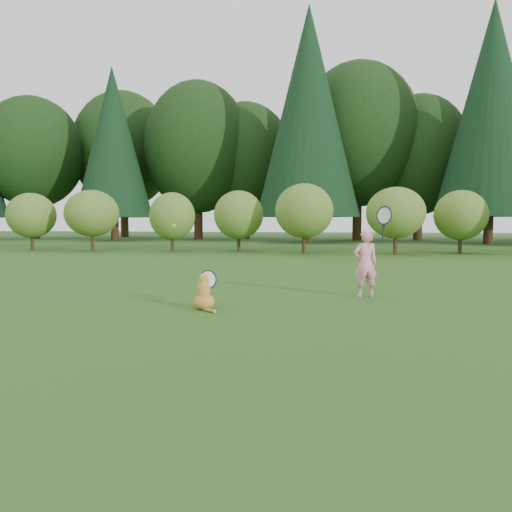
# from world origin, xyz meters

# --- Properties ---
(ground) EXTENTS (100.00, 100.00, 0.00)m
(ground) POSITION_xyz_m (0.00, 0.00, 0.00)
(ground) COLOR #2D5919
(ground) RESTS_ON ground
(shrub_row) EXTENTS (28.00, 3.00, 2.80)m
(shrub_row) POSITION_xyz_m (0.00, 13.00, 1.40)
(shrub_row) COLOR #3D6820
(shrub_row) RESTS_ON ground
(woodland_backdrop) EXTENTS (48.00, 10.00, 15.00)m
(woodland_backdrop) POSITION_xyz_m (0.00, 23.00, 7.50)
(woodland_backdrop) COLOR black
(woodland_backdrop) RESTS_ON ground
(child) EXTENTS (0.65, 0.43, 1.66)m
(child) POSITION_xyz_m (1.91, 1.48, 0.58)
(child) COLOR pink
(child) RESTS_ON ground
(cat) EXTENTS (0.50, 0.78, 0.68)m
(cat) POSITION_xyz_m (-0.37, -0.13, 0.26)
(cat) COLOR #BA7A23
(cat) RESTS_ON ground
(tennis_ball) EXTENTS (0.08, 0.08, 0.08)m
(tennis_ball) POSITION_xyz_m (-1.34, 1.29, 1.17)
(tennis_ball) COLOR #C1C617
(tennis_ball) RESTS_ON ground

